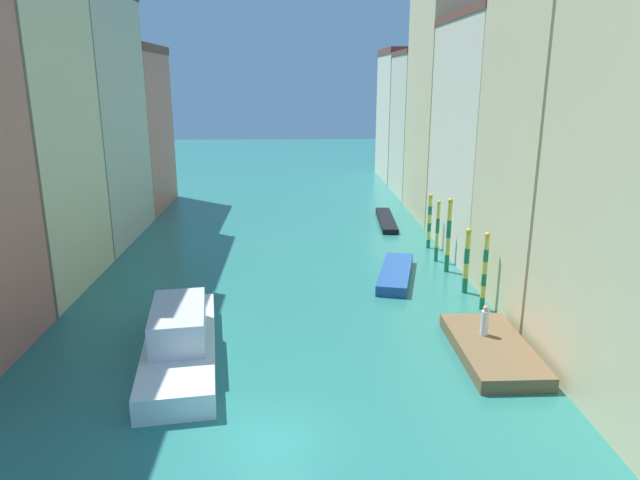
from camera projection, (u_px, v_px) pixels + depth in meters
The scene contains 19 objects.
ground_plane at pixel (284, 244), 43.54m from camera, with size 154.00×154.00×0.00m, color #28756B.
building_left_1 at pixel (5, 116), 32.06m from camera, with size 7.33×9.93×20.10m.
building_left_2 at pixel (79, 118), 42.89m from camera, with size 7.33×12.13×18.45m.
building_left_3 at pixel (123, 129), 54.08m from camera, with size 7.33×10.39×14.99m.
building_right_1 at pixel (572, 145), 29.71m from camera, with size 7.33×8.89×17.49m.
building_right_2 at pixel (501, 137), 39.84m from camera, with size 7.33×12.05×16.29m.
building_right_3 at pixel (458, 99), 50.15m from camera, with size 7.33×10.42×20.66m.
building_right_4 at pixel (431, 124), 60.51m from camera, with size 7.33×9.20×14.75m.
building_right_5 at pixel (412, 115), 70.36m from camera, with size 7.33×10.77×15.40m.
waterfront_dock at pixel (492, 349), 26.05m from camera, with size 3.12×6.74×0.63m.
person_on_dock at pixel (485, 321), 26.59m from camera, with size 0.36×0.36×1.44m.
mooring_pole_0 at pixel (485, 271), 30.75m from camera, with size 0.29×0.29×4.32m.
mooring_pole_1 at pixel (467, 260), 33.25m from camera, with size 0.34×0.34×3.88m.
mooring_pole_2 at pixel (448, 235), 36.77m from camera, with size 0.32×0.32×4.84m.
mooring_pole_3 at pixel (437, 231), 38.98m from camera, with size 0.27×0.27×4.24m.
mooring_pole_4 at pixel (429, 220), 42.10m from camera, with size 0.31×0.31×4.05m.
vaporetto_white at pixel (180, 340), 25.60m from camera, with size 4.40×10.64×2.48m.
gondola_black at pixel (386, 220), 49.94m from camera, with size 1.76×8.12×0.45m.
motorboat_0 at pixel (396, 273), 36.10m from camera, with size 3.39×7.06×0.63m.
Camera 1 is at (0.92, -17.40, 12.11)m, focal length 32.45 mm.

